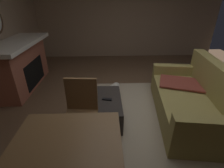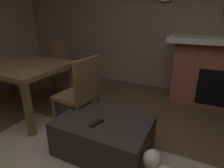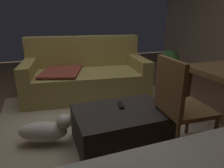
{
  "view_description": "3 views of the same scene",
  "coord_description": "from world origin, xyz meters",
  "px_view_note": "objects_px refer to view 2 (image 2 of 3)",
  "views": [
    {
      "loc": [
        2.55,
        -0.66,
        1.86
      ],
      "look_at": [
        0.27,
        -0.57,
        0.69
      ],
      "focal_mm": 26.72,
      "sensor_mm": 36.0,
      "label": 1
    },
    {
      "loc": [
        -0.59,
        0.69,
        1.38
      ],
      "look_at": [
        0.4,
        -1.32,
        0.55
      ],
      "focal_mm": 29.77,
      "sensor_mm": 36.0,
      "label": 2
    },
    {
      "loc": [
        -0.51,
        -2.41,
        1.27
      ],
      "look_at": [
        0.08,
        -0.82,
        0.7
      ],
      "focal_mm": 32.15,
      "sensor_mm": 36.0,
      "label": 3
    }
  ],
  "objects_px": {
    "ottoman_coffee_table": "(104,136)",
    "dining_chair_west": "(81,90)",
    "tv_remote": "(97,123)",
    "dining_table": "(13,67)",
    "dining_chair_south": "(56,64)"
  },
  "relations": [
    {
      "from": "ottoman_coffee_table",
      "to": "dining_chair_west",
      "type": "xyz_separation_m",
      "value": [
        0.45,
        -0.27,
        0.33
      ]
    },
    {
      "from": "tv_remote",
      "to": "dining_table",
      "type": "relative_size",
      "value": 0.1
    },
    {
      "from": "dining_chair_west",
      "to": "dining_chair_south",
      "type": "bearing_deg",
      "value": -36.66
    },
    {
      "from": "ottoman_coffee_table",
      "to": "dining_table",
      "type": "height_order",
      "value": "dining_table"
    },
    {
      "from": "tv_remote",
      "to": "dining_chair_south",
      "type": "xyz_separation_m",
      "value": [
        1.62,
        -1.25,
        0.13
      ]
    },
    {
      "from": "ottoman_coffee_table",
      "to": "tv_remote",
      "type": "xyz_separation_m",
      "value": [
        0.03,
        0.09,
        0.2
      ]
    },
    {
      "from": "dining_chair_south",
      "to": "tv_remote",
      "type": "bearing_deg",
      "value": 142.32
    },
    {
      "from": "ottoman_coffee_table",
      "to": "dining_table",
      "type": "bearing_deg",
      "value": -9.59
    },
    {
      "from": "ottoman_coffee_table",
      "to": "tv_remote",
      "type": "height_order",
      "value": "tv_remote"
    },
    {
      "from": "tv_remote",
      "to": "dining_chair_south",
      "type": "distance_m",
      "value": 2.05
    },
    {
      "from": "dining_chair_west",
      "to": "dining_chair_south",
      "type": "xyz_separation_m",
      "value": [
        1.19,
        -0.89,
        0.0
      ]
    },
    {
      "from": "tv_remote",
      "to": "dining_table",
      "type": "distance_m",
      "value": 1.68
    },
    {
      "from": "dining_chair_west",
      "to": "tv_remote",
      "type": "bearing_deg",
      "value": 139.62
    },
    {
      "from": "tv_remote",
      "to": "dining_chair_west",
      "type": "xyz_separation_m",
      "value": [
        0.43,
        -0.36,
        0.13
      ]
    },
    {
      "from": "tv_remote",
      "to": "dining_table",
      "type": "bearing_deg",
      "value": 2.09
    }
  ]
}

